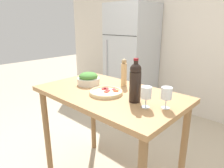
{
  "coord_description": "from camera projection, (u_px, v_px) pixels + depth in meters",
  "views": [
    {
      "loc": [
        1.09,
        -1.14,
        1.51
      ],
      "look_at": [
        0.0,
        0.04,
        1.02
      ],
      "focal_mm": 32.0,
      "sensor_mm": 36.0,
      "label": 1
    }
  ],
  "objects": [
    {
      "name": "salad_bowl",
      "position": [
        88.0,
        79.0,
        1.86
      ],
      "size": [
        0.21,
        0.21,
        0.12
      ],
      "color": "silver",
      "rests_on": "prep_counter"
    },
    {
      "name": "homemade_pizza",
      "position": [
        106.0,
        92.0,
        1.62
      ],
      "size": [
        0.27,
        0.27,
        0.03
      ],
      "color": "beige",
      "rests_on": "prep_counter"
    },
    {
      "name": "wall_back",
      "position": [
        204.0,
        37.0,
        3.06
      ],
      "size": [
        6.4,
        0.08,
        2.6
      ],
      "color": "silver",
      "rests_on": "ground_plane"
    },
    {
      "name": "wine_glass_near",
      "position": [
        146.0,
        94.0,
        1.34
      ],
      "size": [
        0.07,
        0.07,
        0.15
      ],
      "color": "silver",
      "rests_on": "prep_counter"
    },
    {
      "name": "wine_bottle",
      "position": [
        135.0,
        82.0,
        1.42
      ],
      "size": [
        0.08,
        0.08,
        0.32
      ],
      "color": "black",
      "rests_on": "prep_counter"
    },
    {
      "name": "refrigerator",
      "position": [
        131.0,
        58.0,
        3.58
      ],
      "size": [
        0.74,
        0.75,
        1.83
      ],
      "color": "#B7BCC1",
      "rests_on": "ground_plane"
    },
    {
      "name": "wine_glass_far",
      "position": [
        166.0,
        94.0,
        1.32
      ],
      "size": [
        0.07,
        0.07,
        0.15
      ],
      "color": "silver",
      "rests_on": "prep_counter"
    },
    {
      "name": "pepper_mill",
      "position": [
        124.0,
        73.0,
        1.81
      ],
      "size": [
        0.05,
        0.05,
        0.25
      ],
      "color": "tan",
      "rests_on": "prep_counter"
    },
    {
      "name": "prep_counter",
      "position": [
        109.0,
        107.0,
        1.72
      ],
      "size": [
        1.24,
        0.73,
        0.96
      ],
      "color": "#A87A4C",
      "rests_on": "ground_plane"
    }
  ]
}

